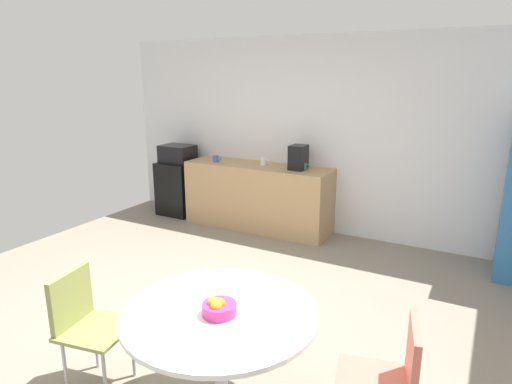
# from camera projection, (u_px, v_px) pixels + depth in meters

# --- Properties ---
(ground_plane) EXTENTS (6.00, 6.00, 0.00)m
(ground_plane) POSITION_uv_depth(u_px,v_px,m) (182.00, 333.00, 3.71)
(ground_plane) COLOR gray
(wall_back) EXTENTS (6.00, 0.10, 2.60)m
(wall_back) POSITION_uv_depth(u_px,v_px,m) (317.00, 136.00, 5.91)
(wall_back) COLOR silver
(wall_back) RESTS_ON ground_plane
(counter_block) EXTENTS (2.07, 0.60, 0.90)m
(counter_block) POSITION_uv_depth(u_px,v_px,m) (258.00, 197.00, 6.17)
(counter_block) COLOR tan
(counter_block) RESTS_ON ground_plane
(mini_fridge) EXTENTS (0.54, 0.54, 0.81)m
(mini_fridge) POSITION_uv_depth(u_px,v_px,m) (179.00, 188.00, 6.82)
(mini_fridge) COLOR black
(mini_fridge) RESTS_ON ground_plane
(microwave) EXTENTS (0.48, 0.38, 0.26)m
(microwave) POSITION_uv_depth(u_px,v_px,m) (178.00, 154.00, 6.69)
(microwave) COLOR black
(microwave) RESTS_ON mini_fridge
(round_table) EXTENTS (1.18, 1.18, 0.75)m
(round_table) POSITION_uv_depth(u_px,v_px,m) (220.00, 329.00, 2.66)
(round_table) COLOR silver
(round_table) RESTS_ON ground_plane
(chair_coral) EXTENTS (0.50, 0.50, 0.83)m
(chair_coral) POSITION_uv_depth(u_px,v_px,m) (393.00, 373.00, 2.42)
(chair_coral) COLOR silver
(chair_coral) RESTS_ON ground_plane
(chair_olive) EXTENTS (0.49, 0.49, 0.83)m
(chair_olive) POSITION_uv_depth(u_px,v_px,m) (84.00, 316.00, 2.99)
(chair_olive) COLOR silver
(chair_olive) RESTS_ON ground_plane
(fruit_bowl) EXTENTS (0.20, 0.20, 0.11)m
(fruit_bowl) POSITION_uv_depth(u_px,v_px,m) (218.00, 307.00, 2.57)
(fruit_bowl) COLOR #D8338C
(fruit_bowl) RESTS_ON round_table
(mug_white) EXTENTS (0.13, 0.08, 0.09)m
(mug_white) POSITION_uv_depth(u_px,v_px,m) (264.00, 162.00, 6.03)
(mug_white) COLOR white
(mug_white) RESTS_ON counter_block
(mug_green) EXTENTS (0.13, 0.08, 0.09)m
(mug_green) POSITION_uv_depth(u_px,v_px,m) (216.00, 159.00, 6.25)
(mug_green) COLOR #3F66BF
(mug_green) RESTS_ON counter_block
(mug_red) EXTENTS (0.13, 0.08, 0.09)m
(mug_red) POSITION_uv_depth(u_px,v_px,m) (304.00, 166.00, 5.72)
(mug_red) COLOR #338C59
(mug_red) RESTS_ON counter_block
(coffee_maker) EXTENTS (0.20, 0.24, 0.32)m
(coffee_maker) POSITION_uv_depth(u_px,v_px,m) (298.00, 157.00, 5.73)
(coffee_maker) COLOR black
(coffee_maker) RESTS_ON counter_block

